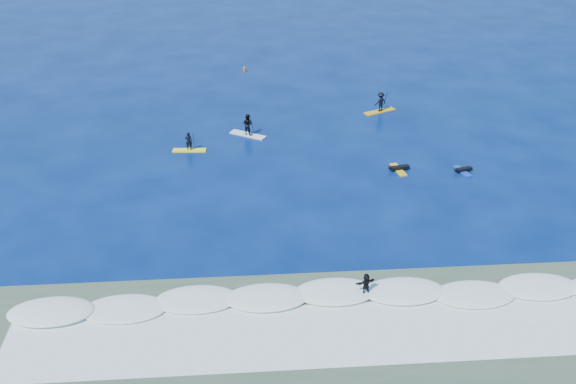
{
  "coord_description": "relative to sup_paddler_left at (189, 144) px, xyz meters",
  "views": [
    {
      "loc": [
        -3.88,
        -38.95,
        23.43
      ],
      "look_at": [
        -0.93,
        1.61,
        0.6
      ],
      "focal_mm": 40.0,
      "sensor_mm": 36.0,
      "label": 1
    }
  ],
  "objects": [
    {
      "name": "whitewater",
      "position": [
        8.63,
        -23.38,
        -0.61
      ],
      "size": [
        34.0,
        5.0,
        0.02
      ],
      "primitive_type": "cube",
      "color": "silver",
      "rests_on": "ground"
    },
    {
      "name": "wave_surfer",
      "position": [
        11.34,
        -20.33,
        0.19
      ],
      "size": [
        2.03,
        1.11,
        1.42
      ],
      "rotation": [
        0.0,
        0.0,
        0.31
      ],
      "color": "white",
      "rests_on": "breaking_wave"
    },
    {
      "name": "breaking_wave",
      "position": [
        8.63,
        -20.38,
        -0.61
      ],
      "size": [
        40.0,
        6.0,
        0.3
      ],
      "primitive_type": "cube",
      "color": "white",
      "rests_on": "ground"
    },
    {
      "name": "shallow_water",
      "position": [
        8.63,
        -24.38,
        -0.61
      ],
      "size": [
        90.0,
        13.0,
        0.01
      ],
      "primitive_type": "cube",
      "color": "#3A5041",
      "rests_on": "ground"
    },
    {
      "name": "sup_paddler_left",
      "position": [
        0.0,
        0.0,
        0.0
      ],
      "size": [
        2.83,
        0.87,
        1.96
      ],
      "rotation": [
        0.0,
        0.0,
        -0.06
      ],
      "color": "#FFF31B",
      "rests_on": "ground"
    },
    {
      "name": "ground",
      "position": [
        8.63,
        -10.38,
        -0.61
      ],
      "size": [
        160.0,
        160.0,
        0.0
      ],
      "primitive_type": "plane",
      "color": "#04164D",
      "rests_on": "ground"
    },
    {
      "name": "prone_paddler_near",
      "position": [
        16.8,
        -4.79,
        -0.45
      ],
      "size": [
        1.78,
        2.3,
        0.47
      ],
      "rotation": [
        0.0,
        0.0,
        1.75
      ],
      "color": "gold",
      "rests_on": "ground"
    },
    {
      "name": "prone_paddler_far",
      "position": [
        21.81,
        -5.43,
        -0.47
      ],
      "size": [
        1.58,
        2.07,
        0.42
      ],
      "rotation": [
        0.0,
        0.0,
        1.82
      ],
      "color": "#1737AD",
      "rests_on": "ground"
    },
    {
      "name": "sup_paddler_center",
      "position": [
        4.97,
        2.84,
        0.26
      ],
      "size": [
        3.27,
        2.45,
        2.34
      ],
      "rotation": [
        0.0,
        0.0,
        -0.55
      ],
      "color": "silver",
      "rests_on": "ground"
    },
    {
      "name": "sup_paddler_right",
      "position": [
        17.74,
        7.4,
        0.27
      ],
      "size": [
        3.28,
        2.11,
        2.28
      ],
      "rotation": [
        0.0,
        0.0,
        0.44
      ],
      "color": "gold",
      "rests_on": "ground"
    },
    {
      "name": "marker_buoy",
      "position": [
        4.92,
        20.25,
        -0.3
      ],
      "size": [
        0.3,
        0.3,
        0.71
      ],
      "rotation": [
        0.0,
        0.0,
        0.11
      ],
      "color": "#E75614",
      "rests_on": "ground"
    }
  ]
}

